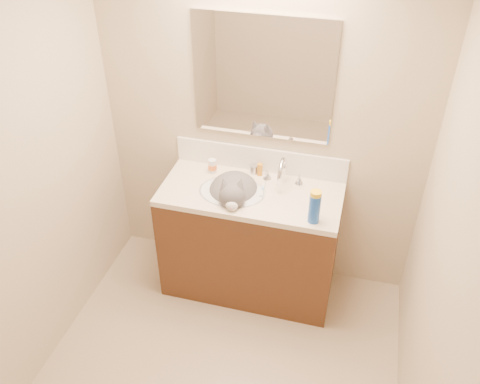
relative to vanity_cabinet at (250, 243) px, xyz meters
The scene contains 16 objects.
room_shell 1.45m from the vanity_cabinet, 90.00° to the right, with size 2.24×2.54×2.52m.
vanity_cabinet is the anchor object (origin of this frame).
counter_slab 0.43m from the vanity_cabinet, ahead, with size 1.20×0.55×0.04m, color beige.
basin 0.40m from the vanity_cabinet, 165.96° to the right, with size 0.45×0.36×0.14m, color silver.
faucet 0.58m from the vanity_cabinet, 37.29° to the left, with size 0.28×0.20×0.21m.
cat 0.45m from the vanity_cabinet, 167.43° to the right, with size 0.44×0.49×0.35m.
backsplash 0.60m from the vanity_cabinet, 90.00° to the left, with size 1.20×0.02×0.18m, color silver.
mirror 1.16m from the vanity_cabinet, 90.00° to the left, with size 0.90×0.02×0.80m, color white.
pill_bottle 0.61m from the vanity_cabinet, 153.47° to the left, with size 0.05×0.05×0.10m, color silver.
pill_label 0.61m from the vanity_cabinet, 153.47° to the left, with size 0.06×0.06×0.04m, color orange.
silver_jar 0.53m from the vanity_cabinet, 99.18° to the left, with size 0.05×0.05×0.06m, color #B7B7BC.
amber_bottle 0.54m from the vanity_cabinet, 86.67° to the left, with size 0.04×0.04×0.09m, color orange.
toothbrush 0.46m from the vanity_cabinet, 27.84° to the left, with size 0.02×0.16×0.01m, color silver.
toothbrush_head 0.46m from the vanity_cabinet, 27.84° to the left, with size 0.02×0.03×0.02m, color #69A2E0.
spray_can 0.73m from the vanity_cabinet, 24.18° to the right, with size 0.07×0.07×0.19m, color blue.
spray_cap 0.81m from the vanity_cabinet, 24.18° to the right, with size 0.07×0.07×0.04m, color yellow.
Camera 1 is at (0.64, -1.66, 2.81)m, focal length 38.00 mm.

